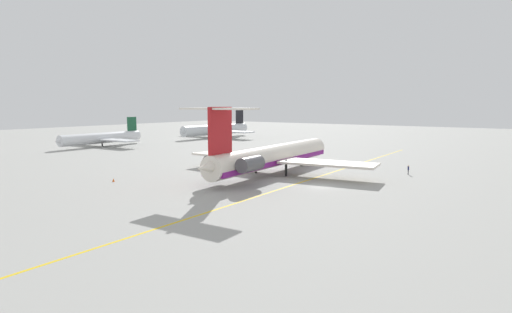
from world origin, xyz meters
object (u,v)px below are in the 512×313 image
(main_jetliner, at_px, (271,156))
(airliner_far_right, at_px, (214,130))
(ground_crew_near_tail, at_px, (246,152))
(airliner_mid_right, at_px, (100,138))
(ground_crew_portside, at_px, (408,168))
(safety_cone_nose, at_px, (264,156))
(ground_crew_near_nose, at_px, (222,154))
(safety_cone_wingtip, at_px, (113,180))
(safety_cone_tail, at_px, (256,155))

(main_jetliner, bearing_deg, airliner_far_right, 45.07)
(ground_crew_near_tail, bearing_deg, airliner_mid_right, -1.72)
(main_jetliner, xyz_separation_m, ground_crew_portside, (14.19, -20.27, -2.22))
(airliner_mid_right, height_order, safety_cone_nose, airliner_mid_right)
(airliner_far_right, bearing_deg, ground_crew_near_nose, 46.10)
(airliner_mid_right, bearing_deg, safety_cone_nose, 95.82)
(safety_cone_wingtip, height_order, safety_cone_tail, same)
(main_jetliner, height_order, ground_crew_portside, main_jetliner)
(main_jetliner, relative_size, ground_crew_near_nose, 24.85)
(main_jetliner, height_order, safety_cone_nose, main_jetliner)
(ground_crew_near_nose, relative_size, safety_cone_tail, 3.05)
(ground_crew_near_nose, relative_size, safety_cone_wingtip, 3.05)
(main_jetliner, xyz_separation_m, safety_cone_wingtip, (-20.47, 17.32, -3.04))
(safety_cone_tail, bearing_deg, airliner_far_right, 50.63)
(airliner_far_right, xyz_separation_m, safety_cone_wingtip, (-78.68, -45.99, -2.77))
(ground_crew_portside, height_order, safety_cone_wingtip, ground_crew_portside)
(main_jetliner, xyz_separation_m, safety_cone_tail, (20.94, 17.90, -3.04))
(airliner_mid_right, xyz_separation_m, safety_cone_wingtip, (-33.23, -52.16, -2.25))
(airliner_mid_right, bearing_deg, ground_crew_near_nose, 87.25)
(ground_crew_portside, distance_m, safety_cone_wingtip, 51.14)
(main_jetliner, height_order, airliner_mid_right, main_jetliner)
(airliner_far_right, distance_m, ground_crew_portside, 94.48)
(ground_crew_portside, relative_size, safety_cone_wingtip, 3.13)
(safety_cone_tail, bearing_deg, airliner_mid_right, 99.02)
(safety_cone_nose, distance_m, safety_cone_wingtip, 40.63)
(airliner_far_right, distance_m, safety_cone_wingtip, 91.18)
(ground_crew_near_tail, relative_size, safety_cone_wingtip, 3.16)
(main_jetliner, bearing_deg, safety_cone_wingtip, 137.44)
(main_jetliner, height_order, ground_crew_near_nose, main_jetliner)
(safety_cone_nose, height_order, safety_cone_tail, same)
(ground_crew_near_tail, relative_size, safety_cone_tail, 3.16)
(airliner_mid_right, height_order, ground_crew_near_tail, airliner_mid_right)
(ground_crew_portside, bearing_deg, safety_cone_wingtip, -134.46)
(ground_crew_portside, height_order, safety_cone_nose, ground_crew_portside)
(ground_crew_near_tail, bearing_deg, safety_cone_wingtip, 84.38)
(main_jetliner, distance_m, ground_crew_near_nose, 24.62)
(ground_crew_portside, bearing_deg, safety_cone_nose, 173.35)
(ground_crew_near_tail, xyz_separation_m, ground_crew_portside, (-3.49, -38.67, -0.01))
(airliner_mid_right, distance_m, ground_crew_portside, 89.77)
(airliner_far_right, relative_size, safety_cone_wingtip, 62.82)
(airliner_far_right, xyz_separation_m, safety_cone_tail, (-37.26, -45.41, -2.77))
(airliner_mid_right, relative_size, ground_crew_near_tail, 16.45)
(airliner_far_right, bearing_deg, ground_crew_near_tail, 51.83)
(airliner_far_right, height_order, safety_cone_nose, airliner_far_right)
(safety_cone_tail, bearing_deg, safety_cone_wingtip, -179.20)
(airliner_mid_right, distance_m, airliner_far_right, 45.87)
(main_jetliner, xyz_separation_m, airliner_mid_right, (12.75, 69.48, -0.79))
(main_jetliner, distance_m, airliner_far_right, 86.00)
(ground_crew_near_tail, bearing_deg, ground_crew_near_nose, 55.04)
(safety_cone_nose, distance_m, safety_cone_tail, 3.05)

